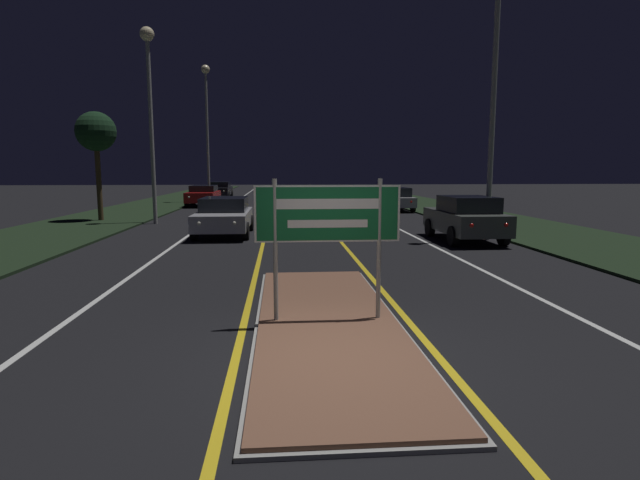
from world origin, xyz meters
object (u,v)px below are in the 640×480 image
(highway_sign, at_px, (328,220))
(car_receding_1, at_px, (394,199))
(car_approaching_0, at_px, (224,215))
(car_approaching_1, at_px, (203,195))
(streetlight_right_near, at_px, (495,73))
(car_approaching_2, at_px, (221,190))
(car_receding_0, at_px, (465,218))
(streetlight_left_near, at_px, (149,87))
(streetlight_left_far, at_px, (207,108))

(highway_sign, relative_size, car_receding_1, 0.54)
(car_approaching_0, bearing_deg, car_approaching_1, 101.31)
(streetlight_right_near, relative_size, car_approaching_0, 2.08)
(car_approaching_1, bearing_deg, car_approaching_0, -78.69)
(car_approaching_0, distance_m, car_approaching_2, 25.47)
(highway_sign, distance_m, car_receding_1, 22.99)
(car_approaching_0, height_order, car_approaching_1, same)
(car_receding_1, relative_size, car_approaching_1, 0.94)
(car_receding_0, height_order, car_receding_1, car_receding_0)
(car_approaching_0, xyz_separation_m, car_approaching_2, (-3.09, 25.28, 0.02))
(highway_sign, height_order, streetlight_right_near, streetlight_right_near)
(car_receding_0, bearing_deg, streetlight_left_near, 151.44)
(streetlight_left_far, height_order, streetlight_right_near, streetlight_left_far)
(streetlight_left_near, bearing_deg, car_approaching_1, 87.54)
(car_approaching_1, bearing_deg, car_receding_0, -57.04)
(car_approaching_1, bearing_deg, streetlight_left_near, -92.46)
(streetlight_left_far, bearing_deg, streetlight_left_near, -91.29)
(streetlight_left_far, distance_m, car_approaching_0, 20.70)
(streetlight_left_near, relative_size, car_approaching_0, 1.93)
(streetlight_left_far, height_order, car_approaching_1, streetlight_left_far)
(streetlight_right_near, bearing_deg, car_receding_0, -170.08)
(streetlight_right_near, height_order, car_receding_0, streetlight_right_near)
(car_receding_1, bearing_deg, car_approaching_0, -129.82)
(streetlight_right_near, distance_m, car_approaching_0, 10.80)
(highway_sign, distance_m, streetlight_right_near, 12.00)
(car_approaching_0, bearing_deg, car_receding_1, 50.18)
(car_approaching_1, bearing_deg, streetlight_left_far, 92.18)
(car_receding_0, bearing_deg, car_approaching_0, 164.81)
(streetlight_right_near, bearing_deg, car_receding_1, 91.85)
(car_approaching_2, bearing_deg, streetlight_left_far, -91.72)
(streetlight_left_far, relative_size, car_receding_1, 2.44)
(car_receding_1, height_order, car_approaching_0, car_approaching_0)
(streetlight_left_near, relative_size, streetlight_right_near, 0.93)
(highway_sign, bearing_deg, car_approaching_2, 99.21)
(highway_sign, bearing_deg, car_approaching_0, 104.06)
(car_receding_0, distance_m, car_receding_1, 13.06)
(car_approaching_0, bearing_deg, streetlight_left_far, 99.55)
(streetlight_left_near, distance_m, car_receding_1, 15.11)
(car_receding_1, relative_size, car_approaching_0, 0.93)
(streetlight_left_near, bearing_deg, car_approaching_0, -49.89)
(car_approaching_1, bearing_deg, car_receding_1, -22.03)
(car_receding_1, bearing_deg, streetlight_left_near, -152.82)
(car_approaching_2, bearing_deg, car_approaching_1, -90.18)
(car_approaching_0, xyz_separation_m, car_approaching_1, (-3.13, 15.63, 0.02))
(car_approaching_1, bearing_deg, highway_sign, -77.52)
(streetlight_right_near, bearing_deg, highway_sign, -125.14)
(streetlight_left_far, distance_m, car_approaching_2, 8.57)
(streetlight_left_far, relative_size, streetlight_right_near, 1.08)
(streetlight_right_near, bearing_deg, streetlight_left_far, 120.33)
(streetlight_right_near, xyz_separation_m, car_approaching_1, (-12.49, 17.78, -4.91))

